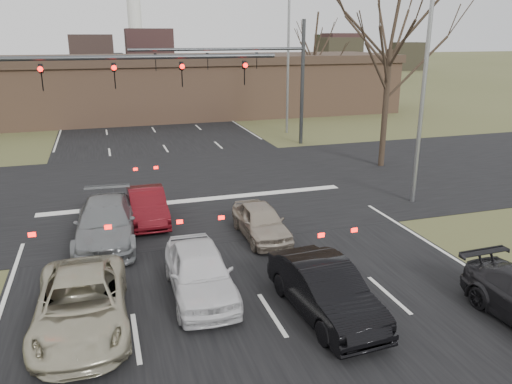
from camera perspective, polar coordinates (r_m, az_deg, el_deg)
The scene contains 14 objects.
road_main at distance 68.35m, azimuth -14.33°, elevation 11.10°, with size 14.00×300.00×0.02m, color black.
road_cross at distance 24.24m, azimuth -7.50°, elevation 0.51°, with size 200.00×14.00×0.02m, color black.
building at distance 46.45m, azimuth -10.29°, elevation 11.85°, with size 42.40×10.40×5.30m.
mast_arm_near at distance 21.01m, azimuth -21.48°, elevation 10.96°, with size 12.12×0.24×8.00m.
mast_arm_far at distance 32.53m, azimuth 0.64°, elevation 13.96°, with size 11.12×0.24×8.00m.
streetlight_right_near at distance 21.96m, azimuth 18.38°, elevation 12.86°, with size 2.34×0.25×10.00m.
streetlight_right_far at distance 37.31m, azimuth 3.43°, elevation 15.26°, with size 2.34×0.25×10.00m.
tree_right_far at distance 46.83m, azimuth 6.66°, elevation 17.32°, with size 5.40×5.40×9.00m.
car_silver_suv at distance 13.39m, azimuth -19.32°, elevation -12.01°, with size 2.23×4.84×1.34m, color #B5AE92.
car_white_sedan at distance 14.23m, azimuth -6.45°, elevation -9.01°, with size 1.70×4.22×1.44m, color silver.
car_black_hatch at distance 13.33m, azimuth 7.90°, elevation -11.04°, with size 1.51×4.33×1.43m, color black.
car_grey_ahead at distance 18.36m, azimuth -16.80°, elevation -3.38°, with size 2.05×5.04×1.46m, color gray.
car_red_ahead at distance 20.05m, azimuth -12.31°, elevation -1.52°, with size 1.36×3.89×1.28m, color #500B11.
car_silver_ahead at distance 18.03m, azimuth 0.57°, elevation -3.37°, with size 1.45×3.61×1.23m, color #A89A88.
Camera 1 is at (-3.84, -7.88, 7.05)m, focal length 35.00 mm.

